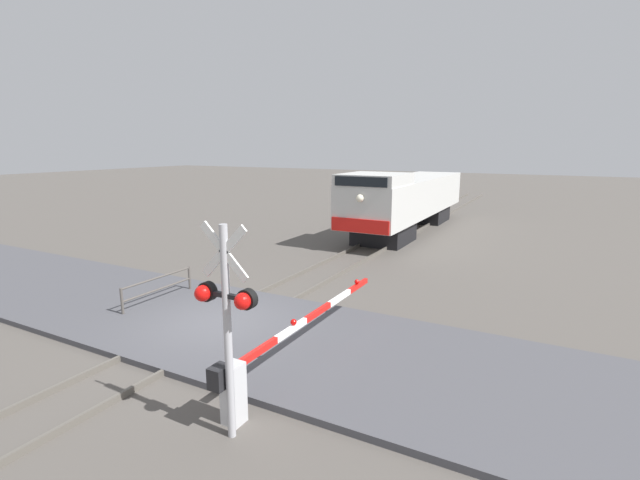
% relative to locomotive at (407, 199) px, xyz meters
% --- Properties ---
extents(ground_plane, '(160.00, 160.00, 0.00)m').
position_rel_locomotive_xyz_m(ground_plane, '(0.00, -16.77, -1.93)').
color(ground_plane, '#514C47').
extents(rail_track_left, '(0.08, 80.00, 0.15)m').
position_rel_locomotive_xyz_m(rail_track_left, '(-0.72, -16.77, -1.86)').
color(rail_track_left, '#59544C').
rests_on(rail_track_left, ground_plane).
extents(rail_track_right, '(0.08, 80.00, 0.15)m').
position_rel_locomotive_xyz_m(rail_track_right, '(0.72, -16.77, -1.86)').
color(rail_track_right, '#59544C').
rests_on(rail_track_right, ground_plane).
extents(road_surface, '(36.00, 5.56, 0.15)m').
position_rel_locomotive_xyz_m(road_surface, '(0.00, -16.77, -1.85)').
color(road_surface, '#47474C').
rests_on(road_surface, ground_plane).
extents(locomotive, '(3.03, 14.66, 3.71)m').
position_rel_locomotive_xyz_m(locomotive, '(0.00, 0.00, 0.00)').
color(locomotive, black).
rests_on(locomotive, ground_plane).
extents(crossing_signal, '(1.18, 0.33, 3.83)m').
position_rel_locomotive_xyz_m(crossing_signal, '(3.46, -20.52, 0.43)').
color(crossing_signal, '#ADADB2').
rests_on(crossing_signal, ground_plane).
extents(crossing_gate, '(0.36, 6.78, 1.29)m').
position_rel_locomotive_xyz_m(crossing_gate, '(3.24, -19.18, -1.11)').
color(crossing_gate, silver).
rests_on(crossing_gate, ground_plane).
extents(guard_railing, '(0.08, 2.83, 0.95)m').
position_rel_locomotive_xyz_m(guard_railing, '(-2.95, -16.27, -1.31)').
color(guard_railing, '#4C4742').
rests_on(guard_railing, ground_plane).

